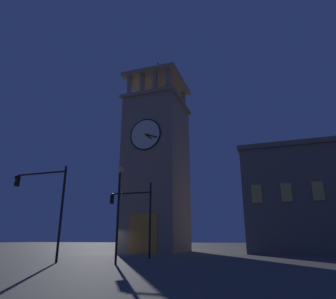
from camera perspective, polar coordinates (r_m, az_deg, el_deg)
name	(u,v)px	position (r m, az deg, el deg)	size (l,w,h in m)	color
ground_plane	(105,254)	(32.27, -12.25, -19.22)	(200.00, 200.00, 0.00)	#56544F
clocktower	(157,169)	(36.55, -2.19, -3.80)	(7.11, 8.10, 25.07)	gray
traffic_signal_near	(47,196)	(21.79, -22.57, -8.43)	(4.33, 0.41, 6.21)	black
traffic_signal_mid	(137,209)	(23.95, -6.08, -11.49)	(3.64, 0.41, 5.78)	black
street_lamp	(119,195)	(18.83, -9.55, -8.79)	(0.44, 0.44, 5.92)	black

